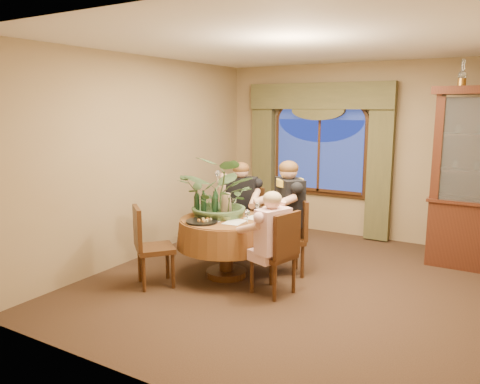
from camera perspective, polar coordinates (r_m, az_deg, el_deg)
The scene contains 31 objects.
floor at distance 5.85m, azimuth 6.06°, elevation -10.85°, with size 5.00×5.00×0.00m, color black.
wall_back at distance 7.83m, azimuth 13.93°, elevation 4.86°, with size 4.50×4.50×0.00m, color olive.
ceiling at distance 5.50m, azimuth 6.64°, elevation 17.50°, with size 5.00×5.00×0.00m, color white.
window at distance 7.97m, azimuth 9.61°, elevation 4.38°, with size 1.62×0.10×1.32m, color navy, non-canonical shape.
arched_transom at distance 7.93m, azimuth 9.79°, elevation 9.99°, with size 1.60×0.06×0.44m, color navy, non-canonical shape.
drapery_left at distance 8.36m, azimuth 2.85°, elevation 3.96°, with size 0.38×0.14×2.32m, color #413F23.
drapery_right at distance 7.63m, azimuth 16.69°, elevation 2.92°, with size 0.38×0.14×2.32m, color #413F23.
swag_valance at distance 7.86m, azimuth 9.62°, elevation 11.46°, with size 2.45×0.16×0.42m, color #413F23, non-canonical shape.
dining_table at distance 5.89m, azimuth -1.69°, elevation -6.77°, with size 1.24×1.24×0.75m, color maroon.
oil_lamp_left at distance 6.77m, azimuth 25.50°, elevation 12.99°, with size 0.11×0.11×0.34m, color #A5722D, non-canonical shape.
chair_right at distance 5.36m, azimuth 4.05°, elevation -7.38°, with size 0.42×0.42×0.96m, color black.
chair_back_right at distance 5.97m, azimuth 5.70°, elevation -5.55°, with size 0.42×0.42×0.96m, color black.
chair_back at distance 6.64m, azimuth 0.74°, elevation -3.86°, with size 0.42×0.42×0.96m, color black.
chair_front_left at distance 5.66m, azimuth -10.29°, elevation -6.54°, with size 0.42×0.42×0.96m, color black.
person_pink at distance 5.21m, azimuth 4.03°, elevation -6.47°, with size 0.43×0.40×1.21m, color #CD9FA3, non-canonical shape.
person_back at distance 6.59m, azimuth 0.15°, elevation -2.17°, with size 0.49×0.45×1.36m, color black, non-canonical shape.
person_scarf at distance 6.02m, azimuth 6.03°, elevation -2.99°, with size 0.52×0.48×1.45m, color black, non-canonical shape.
stoneware_vase at distance 5.87m, azimuth -1.73°, elevation -1.59°, with size 0.16×0.16×0.29m, color #94795D, non-canonical shape.
centerpiece_plant at distance 5.82m, azimuth -2.14°, elevation 3.33°, with size 1.04×1.15×0.90m, color #3D5932.
olive_bowl at distance 5.71m, azimuth -1.84°, elevation -3.16°, with size 0.17×0.17×0.05m, color #4E622E.
cheese_platter at distance 5.60m, azimuth -4.66°, elevation -3.60°, with size 0.39×0.39×0.02m, color black.
wine_bottle_0 at distance 5.83m, azimuth -3.15°, elevation -1.49°, with size 0.07×0.07×0.33m, color black.
wine_bottle_1 at distance 5.89m, azimuth -4.46°, elevation -1.37°, with size 0.07×0.07×0.33m, color black.
wine_bottle_2 at distance 5.94m, azimuth -5.30°, elevation -1.29°, with size 0.07×0.07×0.33m, color black.
wine_bottle_3 at distance 6.04m, azimuth -2.98°, elevation -1.08°, with size 0.07×0.07×0.33m, color black.
tasting_paper_0 at distance 5.59m, azimuth -0.65°, elevation -3.67°, with size 0.21×0.30×0.00m, color white.
tasting_paper_1 at distance 5.83m, azimuth 2.07°, elevation -3.10°, with size 0.21×0.30×0.00m, color white.
tasting_paper_2 at distance 5.64m, azimuth -3.59°, elevation -3.58°, with size 0.21×0.30×0.00m, color white.
wine_glass_person_pink at distance 5.47m, azimuth 0.88°, elevation -3.08°, with size 0.07×0.07×0.18m, color silver, non-canonical shape.
wine_glass_person_back at distance 6.16m, azimuth -0.74°, elevation -1.55°, with size 0.07×0.07×0.18m, color silver, non-canonical shape.
wine_glass_person_scarf at distance 5.87m, azimuth 2.16°, elevation -2.15°, with size 0.07×0.07×0.18m, color silver, non-canonical shape.
Camera 1 is at (2.24, -4.97, 2.11)m, focal length 35.00 mm.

